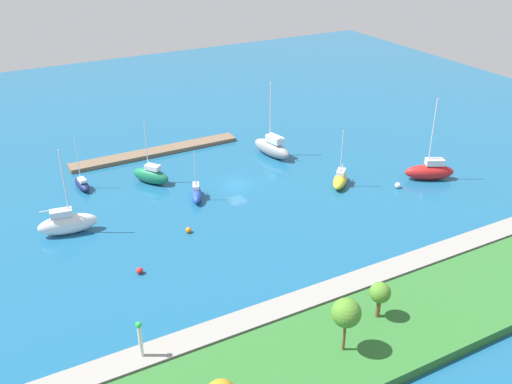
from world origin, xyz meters
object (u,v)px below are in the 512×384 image
object	(u,v)px
sailboat_gray_lone_south	(272,147)
sailboat_white_east_end	(68,223)
sailboat_navy_near_pier	(82,184)
sailboat_red_by_breakwater	(430,171)
park_tree_west	(346,313)
sailboat_yellow_inner_mooring	(340,179)
park_tree_mideast	(380,293)
mooring_buoy_red	(140,271)
mooring_buoy_white	(398,185)
sailboat_blue_off_beacon	(196,193)
sailboat_green_far_north	(151,175)
pier_dock	(156,152)
harbor_beacon	(140,336)
mooring_buoy_orange	(188,230)

from	to	relation	value
sailboat_gray_lone_south	sailboat_white_east_end	bearing A→B (deg)	92.38
sailboat_navy_near_pier	sailboat_red_by_breakwater	bearing A→B (deg)	-120.01
park_tree_west	sailboat_yellow_inner_mooring	world-z (taller)	sailboat_yellow_inner_mooring
park_tree_mideast	park_tree_west	world-z (taller)	park_tree_west
park_tree_west	mooring_buoy_red	xyz separation A→B (m)	(11.92, -21.41, -4.77)
sailboat_gray_lone_south	mooring_buoy_white	distance (m)	21.16
sailboat_blue_off_beacon	sailboat_green_far_north	world-z (taller)	sailboat_green_far_north
pier_dock	park_tree_mideast	size ratio (longest dim) A/B	7.19
harbor_beacon	sailboat_yellow_inner_mooring	bearing A→B (deg)	-150.21
park_tree_mideast	sailboat_yellow_inner_mooring	size ratio (longest dim) A/B	0.45
mooring_buoy_red	mooring_buoy_orange	distance (m)	9.80
sailboat_blue_off_beacon	mooring_buoy_white	world-z (taller)	sailboat_blue_off_beacon
sailboat_green_far_north	pier_dock	bearing A→B (deg)	-58.74
sailboat_green_far_north	mooring_buoy_white	world-z (taller)	sailboat_green_far_north
sailboat_navy_near_pier	sailboat_yellow_inner_mooring	size ratio (longest dim) A/B	0.91
sailboat_green_far_north	sailboat_blue_off_beacon	bearing A→B (deg)	170.28
sailboat_red_by_breakwater	mooring_buoy_white	size ratio (longest dim) A/B	15.01
sailboat_yellow_inner_mooring	park_tree_mideast	bearing A→B (deg)	16.03
sailboat_red_by_breakwater	sailboat_white_east_end	xyz separation A→B (m)	(50.13, -9.75, 0.10)
pier_dock	sailboat_blue_off_beacon	world-z (taller)	sailboat_blue_off_beacon
harbor_beacon	sailboat_white_east_end	world-z (taller)	sailboat_white_east_end
harbor_beacon	pier_dock	bearing A→B (deg)	-111.03
sailboat_yellow_inner_mooring	mooring_buoy_white	bearing A→B (deg)	100.81
sailboat_green_far_north	mooring_buoy_orange	distance (m)	15.57
pier_dock	sailboat_navy_near_pier	world-z (taller)	sailboat_navy_near_pier
sailboat_green_far_north	sailboat_gray_lone_south	size ratio (longest dim) A/B	0.78
sailboat_gray_lone_south	mooring_buoy_white	world-z (taller)	sailboat_gray_lone_south
park_tree_mideast	sailboat_green_far_north	distance (m)	41.36
sailboat_green_far_north	mooring_buoy_red	world-z (taller)	sailboat_green_far_north
sailboat_blue_off_beacon	mooring_buoy_red	bearing A→B (deg)	-21.43
harbor_beacon	park_tree_mideast	distance (m)	22.48
harbor_beacon	sailboat_blue_off_beacon	size ratio (longest dim) A/B	0.51
sailboat_yellow_inner_mooring	sailboat_gray_lone_south	bearing A→B (deg)	-121.34
park_tree_mideast	sailboat_white_east_end	world-z (taller)	sailboat_white_east_end
park_tree_mideast	mooring_buoy_orange	distance (m)	26.75
park_tree_west	sailboat_blue_off_beacon	bearing A→B (deg)	-90.95
harbor_beacon	mooring_buoy_orange	distance (m)	22.96
mooring_buoy_white	park_tree_west	bearing A→B (deg)	41.48
sailboat_gray_lone_south	park_tree_west	bearing A→B (deg)	146.11
sailboat_navy_near_pier	mooring_buoy_red	distance (m)	23.99
pier_dock	mooring_buoy_red	xyz separation A→B (m)	(12.93, 30.92, 0.07)
mooring_buoy_orange	sailboat_gray_lone_south	bearing A→B (deg)	-143.14
sailboat_navy_near_pier	sailboat_green_far_north	world-z (taller)	sailboat_green_far_north
sailboat_yellow_inner_mooring	sailboat_navy_near_pier	bearing A→B (deg)	-71.67
harbor_beacon	sailboat_white_east_end	xyz separation A→B (m)	(0.79, -26.12, -1.86)
harbor_beacon	sailboat_white_east_end	distance (m)	26.20
park_tree_mideast	mooring_buoy_white	bearing A→B (deg)	-134.56
mooring_buoy_red	harbor_beacon	bearing A→B (deg)	72.88
harbor_beacon	mooring_buoy_white	distance (m)	46.40
harbor_beacon	sailboat_white_east_end	bearing A→B (deg)	-88.27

